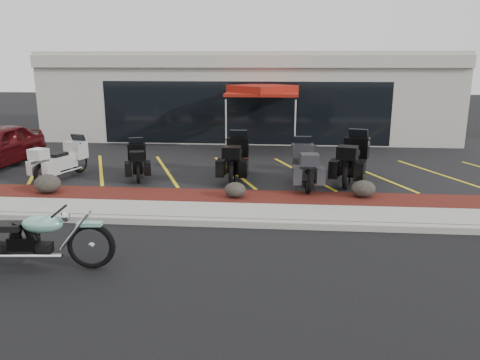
# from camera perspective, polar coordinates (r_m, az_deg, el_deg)

# --- Properties ---
(ground) EXTENTS (90.00, 90.00, 0.00)m
(ground) POSITION_cam_1_polar(r_m,az_deg,el_deg) (9.83, -4.17, -7.31)
(ground) COLOR black
(ground) RESTS_ON ground
(curb) EXTENTS (24.00, 0.25, 0.15)m
(curb) POSITION_cam_1_polar(r_m,az_deg,el_deg) (10.64, -3.42, -5.16)
(curb) COLOR gray
(curb) RESTS_ON ground
(sidewalk) EXTENTS (24.00, 1.20, 0.15)m
(sidewalk) POSITION_cam_1_polar(r_m,az_deg,el_deg) (11.30, -2.91, -3.98)
(sidewalk) COLOR gray
(sidewalk) RESTS_ON ground
(mulch_bed) EXTENTS (24.00, 1.20, 0.16)m
(mulch_bed) POSITION_cam_1_polar(r_m,az_deg,el_deg) (12.43, -2.16, -2.23)
(mulch_bed) COLOR #34110C
(mulch_bed) RESTS_ON ground
(upper_lot) EXTENTS (26.00, 9.60, 0.15)m
(upper_lot) POSITION_cam_1_polar(r_m,az_deg,el_deg) (17.65, -0.02, 2.74)
(upper_lot) COLOR black
(upper_lot) RESTS_ON ground
(dealership_building) EXTENTS (18.00, 8.16, 4.00)m
(dealership_building) POSITION_cam_1_polar(r_m,az_deg,el_deg) (23.59, 1.32, 10.40)
(dealership_building) COLOR #A09D90
(dealership_building) RESTS_ON ground
(boulder_left) EXTENTS (0.72, 0.60, 0.51)m
(boulder_left) POSITION_cam_1_polar(r_m,az_deg,el_deg) (13.60, -22.41, -0.41)
(boulder_left) COLOR black
(boulder_left) RESTS_ON mulch_bed
(boulder_mid) EXTENTS (0.56, 0.47, 0.40)m
(boulder_mid) POSITION_cam_1_polar(r_m,az_deg,el_deg) (12.17, -0.59, -1.21)
(boulder_mid) COLOR black
(boulder_mid) RESTS_ON mulch_bed
(boulder_right) EXTENTS (0.63, 0.52, 0.44)m
(boulder_right) POSITION_cam_1_polar(r_m,az_deg,el_deg) (12.61, 14.82, -1.03)
(boulder_right) COLOR black
(boulder_right) RESTS_ON mulch_bed
(hero_cruiser) EXTENTS (3.28, 1.08, 1.13)m
(hero_cruiser) POSITION_cam_1_polar(r_m,az_deg,el_deg) (8.72, -17.73, -6.88)
(hero_cruiser) COLOR #70AF9C
(hero_cruiser) RESTS_ON ground
(touring_white) EXTENTS (1.43, 2.29, 1.25)m
(touring_white) POSITION_cam_1_polar(r_m,az_deg,el_deg) (15.66, -19.03, 3.07)
(touring_white) COLOR silver
(touring_white) RESTS_ON upper_lot
(touring_black_front) EXTENTS (1.31, 2.09, 1.14)m
(touring_black_front) POSITION_cam_1_polar(r_m,az_deg,el_deg) (15.22, -12.46, 3.00)
(touring_black_front) COLOR black
(touring_black_front) RESTS_ON upper_lot
(touring_black_mid) EXTENTS (0.95, 2.39, 1.38)m
(touring_black_mid) POSITION_cam_1_polar(r_m,az_deg,el_deg) (14.84, -0.17, 3.53)
(touring_black_mid) COLOR black
(touring_black_mid) RESTS_ON upper_lot
(touring_grey) EXTENTS (1.02, 2.32, 1.32)m
(touring_grey) POSITION_cam_1_polar(r_m,az_deg,el_deg) (14.13, 7.55, 2.72)
(touring_grey) COLOR #2D2C31
(touring_grey) RESTS_ON upper_lot
(touring_black_rear) EXTENTS (1.66, 2.69, 1.46)m
(touring_black_rear) POSITION_cam_1_polar(r_m,az_deg,el_deg) (14.91, 14.08, 3.32)
(touring_black_rear) COLOR black
(touring_black_rear) RESTS_ON upper_lot
(traffic_cone) EXTENTS (0.45, 0.45, 0.46)m
(traffic_cone) POSITION_cam_1_polar(r_m,az_deg,el_deg) (17.26, 0.37, 3.50)
(traffic_cone) COLOR red
(traffic_cone) RESTS_ON upper_lot
(popup_canopy) EXTENTS (3.34, 3.34, 2.55)m
(popup_canopy) POSITION_cam_1_polar(r_m,az_deg,el_deg) (18.57, 2.70, 10.75)
(popup_canopy) COLOR silver
(popup_canopy) RESTS_ON upper_lot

